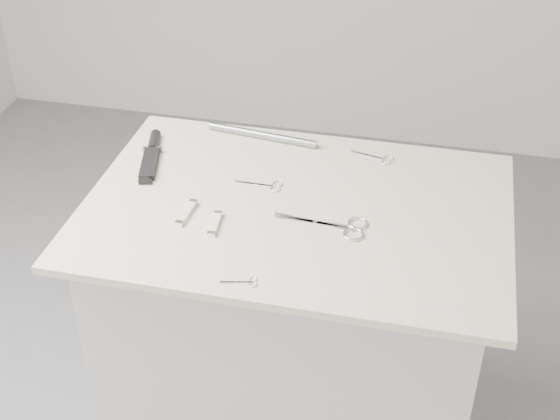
% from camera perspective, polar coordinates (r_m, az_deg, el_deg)
% --- Properties ---
extents(plinth, '(0.90, 0.60, 0.90)m').
position_cam_1_polar(plinth, '(2.14, 1.04, -10.15)').
color(plinth, silver).
rests_on(plinth, ground).
extents(display_board, '(1.00, 0.70, 0.02)m').
position_cam_1_polar(display_board, '(1.84, 1.19, 0.03)').
color(display_board, beige).
rests_on(display_board, plinth).
extents(large_shears, '(0.21, 0.09, 0.01)m').
position_cam_1_polar(large_shears, '(1.77, 4.48, -1.21)').
color(large_shears, white).
rests_on(large_shears, display_board).
extents(embroidery_scissors_a, '(0.12, 0.05, 0.00)m').
position_cam_1_polar(embroidery_scissors_a, '(1.91, -0.93, 1.81)').
color(embroidery_scissors_a, white).
rests_on(embroidery_scissors_a, display_board).
extents(embroidery_scissors_b, '(0.11, 0.05, 0.00)m').
position_cam_1_polar(embroidery_scissors_b, '(2.03, 7.28, 3.79)').
color(embroidery_scissors_b, white).
rests_on(embroidery_scissors_b, display_board).
extents(tiny_scissors, '(0.08, 0.04, 0.00)m').
position_cam_1_polar(tiny_scissors, '(1.61, -2.65, -5.31)').
color(tiny_scissors, white).
rests_on(tiny_scissors, display_board).
extents(sheathed_knife, '(0.09, 0.23, 0.03)m').
position_cam_1_polar(sheathed_knife, '(2.05, -9.38, 4.10)').
color(sheathed_knife, black).
rests_on(sheathed_knife, display_board).
extents(pocket_knife_a, '(0.03, 0.10, 0.01)m').
position_cam_1_polar(pocket_knife_a, '(1.82, -6.85, -0.18)').
color(pocket_knife_a, white).
rests_on(pocket_knife_a, display_board).
extents(pocket_knife_b, '(0.03, 0.09, 0.01)m').
position_cam_1_polar(pocket_knife_b, '(1.77, -4.78, -1.01)').
color(pocket_knife_b, white).
rests_on(pocket_knife_b, display_board).
extents(metal_rail, '(0.31, 0.06, 0.02)m').
position_cam_1_polar(metal_rail, '(2.11, -1.32, 5.51)').
color(metal_rail, gray).
rests_on(metal_rail, display_board).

